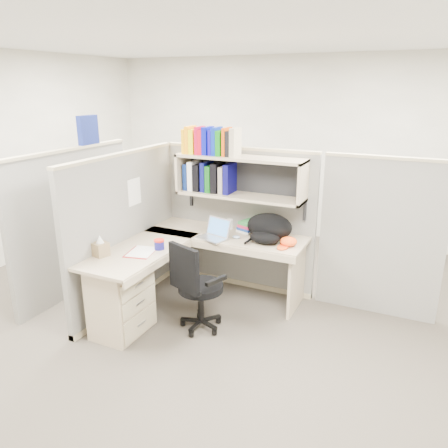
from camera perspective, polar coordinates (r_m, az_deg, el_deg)
The scene contains 14 objects.
ground at distance 4.56m, azimuth -2.84°, elevation -12.13°, with size 6.00×6.00×0.00m, color #3B352D.
room_shell at distance 4.01m, azimuth -3.19°, elevation 8.37°, with size 6.00×6.00×6.00m.
cubicle at distance 4.73m, azimuth -4.36°, elevation 0.95°, with size 3.79×1.84×1.95m.
desk at distance 4.34m, azimuth -9.52°, elevation -7.50°, with size 1.74×1.75×0.73m.
laptop at distance 4.54m, azimuth -1.56°, elevation -0.68°, with size 0.30×0.30×0.22m, color silver, non-canonical shape.
backpack at distance 4.48m, azimuth 5.68°, elevation -0.57°, with size 0.48×0.37×0.28m, color black, non-canonical shape.
orange_cap at distance 4.41m, azimuth 8.43°, elevation -2.27°, with size 0.17×0.19×0.09m, color #FC4F15, non-canonical shape.
snack_canister at distance 4.32m, azimuth -8.46°, elevation -2.63°, with size 0.10×0.10×0.10m.
tissue_box at distance 4.26m, azimuth -15.87°, elevation -2.72°, with size 0.13×0.13×0.20m, color #89724E, non-canonical shape.
mouse at distance 4.59m, azimuth 1.60°, elevation -1.70°, with size 0.08×0.06×0.03m, color #9BB9DC.
paper_cup at distance 4.88m, azimuth 0.73°, elevation -0.01°, with size 0.08×0.08×0.11m, color silver.
book_stack at distance 4.81m, azimuth 3.32°, elevation -0.26°, with size 0.18×0.24×0.12m, color gray, non-canonical shape.
loose_paper at distance 4.30m, azimuth -10.67°, elevation -3.56°, with size 0.22×0.30×0.00m, color white, non-canonical shape.
task_chair at distance 4.22m, azimuth -3.45°, elevation -9.85°, with size 0.52×0.49×0.91m.
Camera 1 is at (1.88, -3.48, 2.27)m, focal length 35.00 mm.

